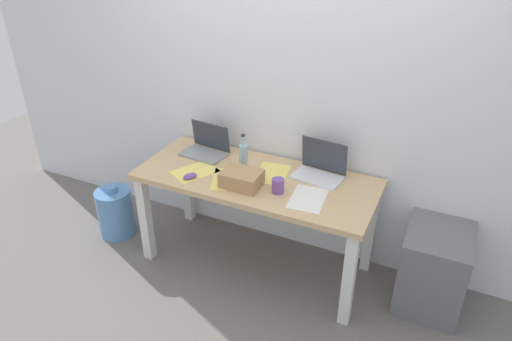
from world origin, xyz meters
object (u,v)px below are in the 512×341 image
coffee_mug (278,186)px  filing_cabinet (433,269)px  desk (256,190)px  water_cooler_jug (116,212)px  laptop_right (320,169)px  computer_mouse (190,176)px  laptop_left (206,148)px  beer_bottle (243,157)px  cardboard_box (242,179)px

coffee_mug → filing_cabinet: 1.15m
desk → water_cooler_jug: size_ratio=3.67×
laptop_right → computer_mouse: laptop_right is taller
laptop_right → computer_mouse: (-0.78, -0.40, -0.04)m
laptop_left → filing_cabinet: size_ratio=0.61×
laptop_right → desk: bearing=-154.0°
beer_bottle → water_cooler_jug: size_ratio=0.60×
coffee_mug → desk: bearing=151.0°
laptop_right → coffee_mug: 0.35m
beer_bottle → filing_cabinet: (1.34, 0.07, -0.56)m
laptop_right → cardboard_box: bearing=-141.9°
laptop_right → computer_mouse: bearing=-153.1°
desk → beer_bottle: beer_bottle is taller
laptop_right → water_cooler_jug: laptop_right is taller
coffee_mug → laptop_left: bearing=158.4°
desk → coffee_mug: bearing=-29.0°
computer_mouse → water_cooler_jug: bearing=-152.4°
computer_mouse → filing_cabinet: computer_mouse is taller
computer_mouse → filing_cabinet: 1.71m
desk → computer_mouse: computer_mouse is taller
laptop_left → beer_bottle: 0.38m
desk → beer_bottle: bearing=156.7°
desk → laptop_right: 0.46m
beer_bottle → cardboard_box: 0.22m
water_cooler_jug → filing_cabinet: bearing=6.5°
desk → coffee_mug: coffee_mug is taller
beer_bottle → computer_mouse: beer_bottle is taller
cardboard_box → coffee_mug: 0.25m
laptop_left → water_cooler_jug: 0.96m
laptop_left → water_cooler_jug: laptop_left is taller
computer_mouse → filing_cabinet: (1.61, 0.33, -0.47)m
desk → computer_mouse: size_ratio=16.42×
beer_bottle → water_cooler_jug: bearing=-169.3°
filing_cabinet → cardboard_box: bearing=-168.0°
cardboard_box → water_cooler_jug: size_ratio=0.57×
beer_bottle → cardboard_box: size_ratio=1.06×
laptop_left → beer_bottle: size_ratio=1.27×
water_cooler_jug → computer_mouse: bearing=-4.2°
laptop_left → laptop_right: bearing=2.1°
water_cooler_jug → beer_bottle: bearing=10.7°
cardboard_box → water_cooler_jug: (-1.14, -0.01, -0.59)m
computer_mouse → cardboard_box: 0.36m
laptop_left → beer_bottle: beer_bottle is taller
beer_bottle → laptop_right: bearing=15.2°
laptop_left → coffee_mug: (0.69, -0.27, -0.00)m
coffee_mug → water_cooler_jug: size_ratio=0.21×
coffee_mug → water_cooler_jug: bearing=-178.6°
computer_mouse → cardboard_box: bearing=41.8°
water_cooler_jug → filing_cabinet: filing_cabinet is taller
coffee_mug → filing_cabinet: bearing=13.4°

